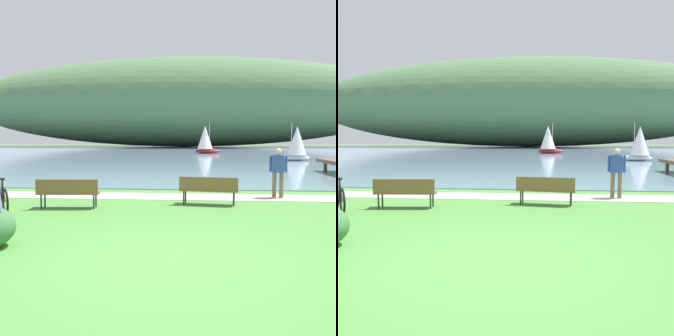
% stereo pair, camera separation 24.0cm
% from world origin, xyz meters
% --- Properties ---
extents(ground_plane, '(200.00, 200.00, 0.00)m').
position_xyz_m(ground_plane, '(0.00, 0.00, 0.00)').
color(ground_plane, '#478438').
extents(bay_water, '(180.00, 80.00, 0.04)m').
position_xyz_m(bay_water, '(0.00, 48.33, 0.02)').
color(bay_water, '#7A99B2').
rests_on(bay_water, ground).
extents(distant_hillside, '(97.38, 28.00, 19.11)m').
position_xyz_m(distant_hillside, '(-2.54, 76.60, 9.59)').
color(distant_hillside, '#4C7047').
rests_on(distant_hillside, bay_water).
extents(shoreline_path, '(60.00, 1.50, 0.01)m').
position_xyz_m(shoreline_path, '(0.00, 6.67, 0.01)').
color(shoreline_path, '#A39E93').
rests_on(shoreline_path, ground).
extents(park_bench_near_camera, '(1.85, 0.72, 0.88)m').
position_xyz_m(park_bench_near_camera, '(0.86, 5.16, 0.52)').
color(park_bench_near_camera, brown).
rests_on(park_bench_near_camera, ground).
extents(park_bench_further_along, '(1.83, 0.62, 0.88)m').
position_xyz_m(park_bench_further_along, '(-3.26, 4.25, 0.52)').
color(park_bench_further_along, brown).
rests_on(park_bench_further_along, ground).
extents(bicycle_leaning_near_bench, '(1.13, 1.43, 1.01)m').
position_xyz_m(bicycle_leaning_near_bench, '(-4.96, 3.64, 0.40)').
color(bicycle_leaning_near_bench, black).
rests_on(bicycle_leaning_near_bench, ground).
extents(person_at_shoreline, '(0.58, 0.34, 1.71)m').
position_xyz_m(person_at_shoreline, '(3.28, 6.71, 0.98)').
color(person_at_shoreline, '#72604C').
rests_on(person_at_shoreline, ground).
extents(sailboat_nearest_to_shore, '(3.37, 2.25, 3.83)m').
position_xyz_m(sailboat_nearest_to_shore, '(1.54, 41.56, 1.84)').
color(sailboat_nearest_to_shore, '#B22323').
rests_on(sailboat_nearest_to_shore, bay_water).
extents(sailboat_far_off, '(2.82, 1.72, 3.28)m').
position_xyz_m(sailboat_far_off, '(9.16, 27.22, 1.58)').
color(sailboat_far_off, white).
rests_on(sailboat_far_off, bay_water).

